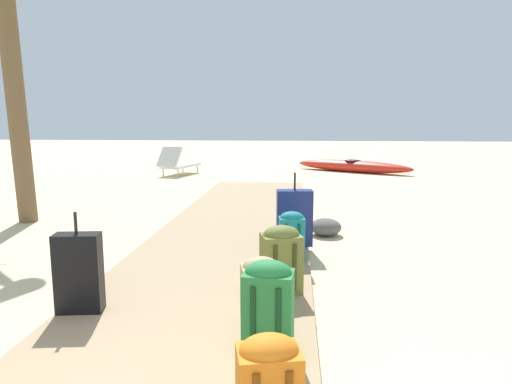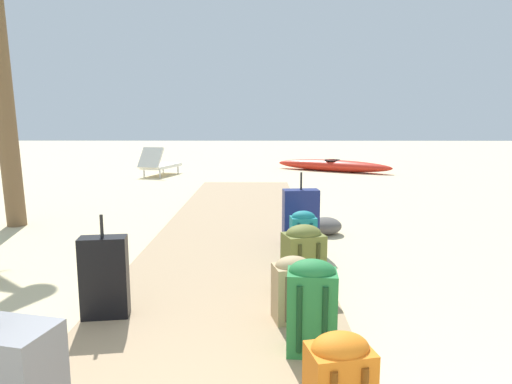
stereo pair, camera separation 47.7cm
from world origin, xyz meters
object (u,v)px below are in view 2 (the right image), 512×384
at_px(suitcase_navy, 301,217).
at_px(suitcase_black, 104,277).
at_px(backpack_orange, 339,381).
at_px(lounge_chair, 159,164).
at_px(backpack_green, 312,304).
at_px(backpack_tan, 293,287).
at_px(backpack_olive, 303,256).
at_px(backpack_teal, 303,234).
at_px(kayak, 332,165).

xyz_separation_m(suitcase_navy, suitcase_black, (-1.63, -2.03, -0.02)).
height_order(backpack_orange, lounge_chair, lounge_chair).
xyz_separation_m(backpack_green, backpack_tan, (-0.08, 0.46, -0.06)).
xyz_separation_m(backpack_olive, lounge_chair, (-3.20, 8.83, -0.06)).
relative_size(backpack_teal, backpack_olive, 0.89).
bearing_deg(kayak, backpack_tan, -100.41).
xyz_separation_m(backpack_orange, suitcase_navy, (0.11, 3.28, 0.07)).
height_order(backpack_orange, kayak, backpack_orange).
bearing_deg(backpack_tan, suitcase_black, 177.94).
relative_size(suitcase_navy, suitcase_black, 1.10).
bearing_deg(suitcase_navy, backpack_tan, -96.54).
xyz_separation_m(backpack_green, kayak, (1.87, 11.10, -0.22)).
bearing_deg(backpack_olive, suitcase_black, -160.51).
height_order(backpack_olive, backpack_tan, backpack_olive).
relative_size(backpack_orange, lounge_chair, 0.30).
bearing_deg(backpack_tan, suitcase_navy, 83.46).
xyz_separation_m(backpack_orange, backpack_teal, (0.08, 2.69, 0.02)).
xyz_separation_m(suitcase_black, backpack_tan, (1.39, -0.05, -0.05)).
bearing_deg(suitcase_black, kayak, 72.47).
bearing_deg(backpack_teal, lounge_chair, 112.48).
xyz_separation_m(backpack_green, suitcase_black, (-1.47, 0.51, -0.01)).
bearing_deg(backpack_green, backpack_orange, -86.37).
distance_m(backpack_teal, suitcase_black, 2.15).
bearing_deg(suitcase_navy, backpack_olive, -94.09).
relative_size(backpack_orange, backpack_olive, 0.84).
bearing_deg(suitcase_navy, backpack_teal, -92.42).
bearing_deg(kayak, suitcase_black, -107.53).
xyz_separation_m(backpack_olive, suitcase_black, (-1.52, -0.54, 0.00)).
bearing_deg(suitcase_navy, kayak, 78.66).
relative_size(backpack_orange, suitcase_navy, 0.57).
height_order(backpack_teal, lounge_chair, lounge_chair).
bearing_deg(backpack_orange, kayak, 81.25).
distance_m(backpack_green, suitcase_navy, 2.54).
xyz_separation_m(suitcase_black, lounge_chair, (-1.68, 9.37, -0.06)).
distance_m(backpack_teal, backpack_olive, 0.90).
relative_size(backpack_tan, lounge_chair, 0.30).
bearing_deg(lounge_chair, backpack_olive, -70.08).
bearing_deg(lounge_chair, suitcase_black, -79.84).
distance_m(backpack_orange, suitcase_black, 1.97).
distance_m(backpack_teal, backpack_tan, 1.50).
bearing_deg(backpack_orange, suitcase_navy, 88.15).
bearing_deg(backpack_orange, lounge_chair, 106.77).
bearing_deg(kayak, suitcase_navy, -101.34).
bearing_deg(lounge_chair, backpack_green, -72.30).
bearing_deg(backpack_olive, backpack_teal, 84.82).
distance_m(backpack_tan, lounge_chair, 9.90).
xyz_separation_m(backpack_green, suitcase_navy, (0.15, 2.54, 0.01)).
bearing_deg(suitcase_black, backpack_olive, 19.49).
bearing_deg(backpack_green, backpack_olive, 87.46).
bearing_deg(backpack_orange, backpack_olive, 90.02).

